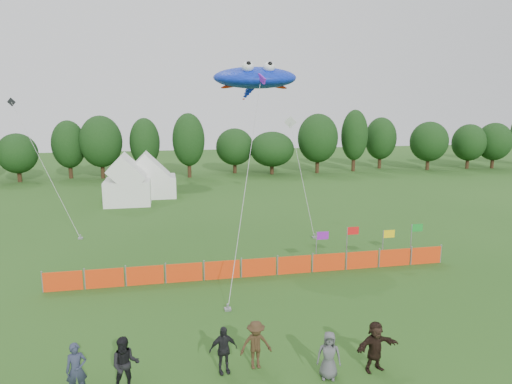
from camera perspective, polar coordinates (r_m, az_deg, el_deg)
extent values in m
plane|color=#234C16|center=(17.43, 4.20, -20.89)|extent=(160.00, 160.00, 0.00)
cylinder|color=#382314|center=(61.74, -27.47, 2.00)|extent=(0.50, 0.50, 1.91)
ellipsoid|color=black|center=(61.46, -27.67, 4.30)|extent=(4.61, 4.61, 4.30)
cylinder|color=#382314|center=(62.08, -22.17, 2.69)|extent=(0.50, 0.50, 2.38)
ellipsoid|color=black|center=(61.76, -22.38, 5.54)|extent=(4.09, 4.09, 5.35)
cylinder|color=#382314|center=(60.63, -18.62, 2.84)|extent=(0.50, 0.50, 2.57)
ellipsoid|color=black|center=(60.29, -18.81, 6.00)|extent=(5.20, 5.20, 5.79)
cylinder|color=#382314|center=(60.14, -13.60, 2.99)|extent=(0.50, 0.50, 2.46)
ellipsoid|color=black|center=(59.80, -13.74, 6.05)|extent=(3.78, 3.78, 5.55)
cylinder|color=#382314|center=(58.77, -8.33, 3.10)|extent=(0.50, 0.50, 2.66)
ellipsoid|color=black|center=(58.41, -8.42, 6.48)|extent=(4.05, 4.05, 5.99)
cylinder|color=#382314|center=(62.04, -2.66, 3.29)|extent=(0.50, 0.50, 1.98)
ellipsoid|color=black|center=(61.75, -2.68, 5.67)|extent=(5.06, 5.06, 4.46)
cylinder|color=#382314|center=(61.03, 2.00, 3.11)|extent=(0.50, 0.50, 1.86)
ellipsoid|color=black|center=(60.75, 2.02, 5.38)|extent=(5.86, 5.86, 4.18)
cylinder|color=#382314|center=(62.56, 7.66, 3.57)|extent=(0.50, 0.50, 2.62)
ellipsoid|color=black|center=(62.22, 7.74, 6.69)|extent=(5.41, 5.41, 5.89)
cylinder|color=#382314|center=(65.11, 12.08, 3.78)|extent=(0.50, 0.50, 2.78)
ellipsoid|color=black|center=(64.78, 12.21, 6.97)|extent=(3.67, 3.67, 6.26)
cylinder|color=#382314|center=(68.90, 15.19, 3.87)|extent=(0.50, 0.50, 2.42)
ellipsoid|color=black|center=(68.60, 15.32, 6.48)|extent=(4.46, 4.46, 5.44)
cylinder|color=#382314|center=(69.47, 20.66, 3.53)|extent=(0.50, 0.50, 2.24)
ellipsoid|color=black|center=(69.20, 20.82, 5.92)|extent=(5.26, 5.26, 5.03)
cylinder|color=#382314|center=(73.09, 24.91, 3.49)|extent=(0.50, 0.50, 2.10)
ellipsoid|color=black|center=(72.83, 25.08, 5.63)|extent=(4.74, 4.74, 4.73)
cylinder|color=#382314|center=(75.01, 27.44, 3.47)|extent=(0.50, 0.50, 2.16)
ellipsoid|color=black|center=(74.76, 27.63, 5.61)|extent=(4.88, 4.88, 4.87)
cube|color=white|center=(44.42, -15.69, 0.05)|extent=(4.14, 4.14, 2.28)
cube|color=white|center=(47.28, -12.85, 0.69)|extent=(4.69, 3.75, 2.06)
cube|color=#E8390C|center=(25.10, -23.01, -10.24)|extent=(1.90, 0.06, 1.00)
cube|color=#E8390C|center=(24.76, -18.40, -10.20)|extent=(1.90, 0.06, 1.00)
cube|color=#E8390C|center=(24.58, -13.70, -10.10)|extent=(1.90, 0.06, 1.00)
cube|color=#E8390C|center=(24.57, -8.97, -9.93)|extent=(1.90, 0.06, 1.00)
cube|color=#E8390C|center=(24.71, -4.27, -9.69)|extent=(1.90, 0.06, 1.00)
cube|color=#E8390C|center=(25.02, 0.34, -9.40)|extent=(1.90, 0.06, 1.00)
cube|color=#E8390C|center=(25.48, 4.80, -9.05)|extent=(1.90, 0.06, 1.00)
cube|color=#E8390C|center=(26.09, 9.08, -8.68)|extent=(1.90, 0.06, 1.00)
cube|color=#E8390C|center=(26.83, 13.12, -8.27)|extent=(1.90, 0.06, 1.00)
cube|color=#E8390C|center=(27.69, 16.93, -7.86)|extent=(1.90, 0.06, 1.00)
cube|color=#E8390C|center=(28.67, 20.48, -7.43)|extent=(1.90, 0.06, 1.00)
cylinder|color=gray|center=(25.78, 7.53, -7.39)|extent=(0.06, 0.06, 2.26)
cube|color=purple|center=(25.63, 8.32, -5.41)|extent=(0.70, 0.02, 0.45)
cylinder|color=gray|center=(26.89, 11.26, -6.70)|extent=(0.06, 0.06, 2.29)
cube|color=red|center=(26.76, 12.03, -4.76)|extent=(0.70, 0.02, 0.45)
cylinder|color=gray|center=(27.33, 15.54, -6.79)|extent=(0.06, 0.06, 2.12)
cube|color=yellow|center=(27.25, 16.29, -5.05)|extent=(0.70, 0.02, 0.45)
cylinder|color=gray|center=(28.57, 18.79, -6.05)|extent=(0.06, 0.06, 2.27)
cube|color=#148C26|center=(28.51, 19.51, -4.24)|extent=(0.70, 0.02, 0.45)
imported|color=#282D43|center=(16.55, -21.54, -19.97)|extent=(0.71, 0.53, 1.78)
imported|color=black|center=(16.23, -16.03, -20.05)|extent=(0.94, 0.74, 1.88)
imported|color=#392817|center=(16.88, -0.02, -18.55)|extent=(1.15, 0.69, 1.76)
imported|color=black|center=(16.67, -4.12, -19.07)|extent=(1.05, 0.55, 1.71)
imported|color=#4C4D51|center=(16.55, 9.09, -19.51)|extent=(0.94, 0.76, 1.67)
imported|color=black|center=(17.24, 14.67, -18.16)|extent=(1.75, 0.83, 1.81)
ellipsoid|color=#0F2FE0|center=(30.56, -0.14, 14.11)|extent=(5.95, 4.85, 1.90)
sphere|color=white|center=(29.32, -1.02, 15.40)|extent=(0.76, 0.76, 0.76)
sphere|color=white|center=(29.60, 1.65, 15.35)|extent=(0.76, 0.76, 0.76)
ellipsoid|color=red|center=(30.47, -2.95, 13.17)|extent=(1.59, 0.70, 0.25)
ellipsoid|color=red|center=(31.03, 2.48, 13.13)|extent=(1.59, 0.70, 0.25)
cube|color=purple|center=(28.52, 0.70, 13.98)|extent=(0.37, 0.96, 0.70)
cylinder|color=#A5A5A5|center=(24.34, -1.18, 1.72)|extent=(3.45, 9.01, 10.61)
cube|color=gray|center=(21.37, -3.55, -14.41)|extent=(0.30, 0.30, 0.10)
cube|color=silver|center=(40.38, 4.32, 8.70)|extent=(1.10, 0.31, 1.10)
cylinder|color=#A5A5A5|center=(36.03, 5.66, 2.30)|extent=(0.87, 9.62, 7.68)
cube|color=gray|center=(32.26, 7.32, -5.63)|extent=(0.30, 0.30, 0.10)
cube|color=black|center=(41.48, -28.26, 9.88)|extent=(0.71, 0.21, 0.71)
cylinder|color=#A5A5A5|center=(37.35, -25.00, 2.96)|extent=(5.81, 7.59, 9.39)
cube|color=gray|center=(34.03, -21.08, -5.42)|extent=(0.30, 0.30, 0.10)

